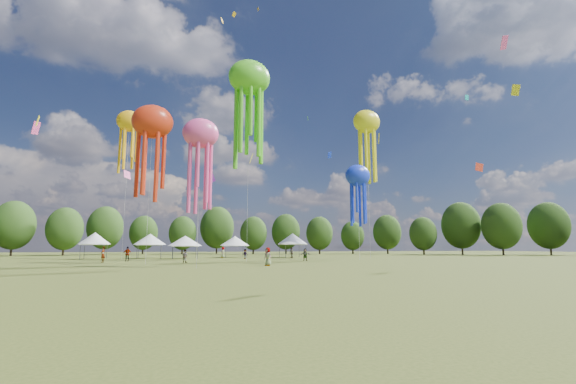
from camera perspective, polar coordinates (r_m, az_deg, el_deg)
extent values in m
plane|color=#384416|center=(15.82, 16.29, -14.33)|extent=(300.00, 300.00, 0.00)
imported|color=gray|center=(47.84, -14.87, -9.06)|extent=(0.96, 0.91, 1.56)
imported|color=gray|center=(68.62, -9.50, -8.72)|extent=(0.83, 1.04, 1.86)
imported|color=gray|center=(65.36, 0.50, -8.90)|extent=(0.86, 1.00, 1.79)
imported|color=gray|center=(62.74, -6.28, -9.00)|extent=(1.14, 0.94, 1.53)
imported|color=gray|center=(55.56, -22.47, -8.38)|extent=(1.13, 0.52, 1.90)
imported|color=gray|center=(53.37, 2.53, -9.14)|extent=(1.61, 0.84, 1.66)
imported|color=gray|center=(52.42, -25.48, -8.24)|extent=(0.55, 0.76, 1.93)
imported|color=gray|center=(39.14, -2.97, -9.42)|extent=(0.91, 1.04, 1.79)
cylinder|color=#47474C|center=(66.65, -28.15, -7.77)|extent=(0.08, 0.08, 2.17)
cylinder|color=#47474C|center=(69.83, -27.65, -7.78)|extent=(0.08, 0.08, 2.17)
cylinder|color=#47474C|center=(66.12, -25.37, -7.95)|extent=(0.08, 0.08, 2.17)
cylinder|color=#47474C|center=(69.33, -24.99, -7.95)|extent=(0.08, 0.08, 2.17)
cube|color=silver|center=(67.96, -26.48, -6.91)|extent=(3.64, 3.64, 0.10)
cone|color=silver|center=(67.98, -26.42, -6.09)|extent=(4.73, 4.73, 1.86)
cylinder|color=#47474C|center=(67.46, -21.26, -8.18)|extent=(0.08, 0.08, 2.13)
cylinder|color=#47474C|center=(71.12, -21.06, -8.16)|extent=(0.08, 0.08, 2.13)
cylinder|color=#47474C|center=(67.30, -18.11, -8.33)|extent=(0.08, 0.08, 2.13)
cylinder|color=#47474C|center=(70.98, -18.07, -8.30)|extent=(0.08, 0.08, 2.13)
cube|color=silver|center=(69.19, -19.58, -7.33)|extent=(4.07, 4.07, 0.10)
cone|color=silver|center=(69.20, -19.54, -6.53)|extent=(5.30, 5.30, 1.82)
cylinder|color=#47474C|center=(63.29, -16.52, -8.53)|extent=(0.08, 0.08, 1.92)
cylinder|color=#47474C|center=(67.04, -16.56, -8.49)|extent=(0.08, 0.08, 1.92)
cylinder|color=#47474C|center=(63.46, -13.10, -8.65)|extent=(0.08, 0.08, 1.92)
cylinder|color=#47474C|center=(67.19, -13.33, -8.60)|extent=(0.08, 0.08, 1.92)
cube|color=silver|center=(65.21, -14.84, -7.69)|extent=(4.15, 4.15, 0.10)
cone|color=silver|center=(65.22, -14.82, -6.92)|extent=(5.39, 5.39, 1.64)
cylinder|color=#47474C|center=(69.63, -9.09, -8.66)|extent=(0.08, 0.08, 2.00)
cylinder|color=#47474C|center=(73.30, -9.51, -8.62)|extent=(0.08, 0.08, 2.00)
cylinder|color=#47474C|center=(70.25, -6.07, -8.71)|extent=(0.08, 0.08, 2.00)
cylinder|color=#47474C|center=(73.89, -6.63, -8.67)|extent=(0.08, 0.08, 2.00)
cube|color=silver|center=(71.74, -7.81, -7.83)|extent=(4.10, 4.10, 0.10)
cone|color=silver|center=(71.75, -7.80, -7.10)|extent=(5.33, 5.33, 1.72)
cylinder|color=#47474C|center=(68.96, -0.37, -8.65)|extent=(0.08, 0.08, 2.27)
cylinder|color=#47474C|center=(72.63, -1.25, -8.62)|extent=(0.08, 0.08, 2.27)
cylinder|color=#47474C|center=(70.16, 2.66, -8.64)|extent=(0.08, 0.08, 2.27)
cylinder|color=#47474C|center=(73.77, 1.64, -8.61)|extent=(0.08, 0.08, 2.27)
cube|color=silver|center=(71.35, 0.67, -7.68)|extent=(4.23, 4.23, 0.10)
cone|color=silver|center=(71.37, 0.67, -6.86)|extent=(5.49, 5.49, 1.95)
ellipsoid|color=red|center=(47.26, -19.21, 9.69)|extent=(4.53, 3.17, 3.85)
cylinder|color=beige|center=(45.53, -19.67, 0.12)|extent=(0.03, 0.03, 15.88)
ellipsoid|color=#55D122|center=(55.19, -5.67, 16.33)|extent=(5.68, 3.97, 4.82)
cylinder|color=beige|center=(51.35, -5.87, 3.74)|extent=(0.03, 0.03, 24.59)
ellipsoid|color=#1934E3|center=(59.69, 10.16, 2.38)|extent=(3.90, 2.73, 3.31)
cylinder|color=beige|center=(58.89, 10.31, -3.62)|extent=(0.03, 0.03, 12.53)
ellipsoid|color=#FFB50F|center=(65.77, -22.15, 9.57)|extent=(3.91, 2.74, 3.33)
cylinder|color=beige|center=(63.48, -22.66, 0.45)|extent=(0.03, 0.03, 21.09)
ellipsoid|color=#F34792|center=(36.95, -12.65, 8.38)|extent=(3.27, 2.29, 2.78)
cylinder|color=beige|center=(35.73, -12.95, -1.02)|extent=(0.03, 0.03, 12.16)
ellipsoid|color=yellow|center=(71.39, 11.42, 10.05)|extent=(4.97, 3.48, 4.22)
cylinder|color=beige|center=(68.65, 11.70, 0.55)|extent=(0.03, 0.03, 23.84)
cube|color=#FFB50F|center=(65.61, -9.63, 23.50)|extent=(0.46, 0.82, 0.96)
cube|color=yellow|center=(81.23, -5.40, 4.91)|extent=(0.98, 1.83, 2.13)
cube|color=#55D122|center=(84.06, 2.90, 10.72)|extent=(0.34, 0.85, 1.01)
cube|color=#19CED9|center=(65.18, -11.57, 2.48)|extent=(1.14, 0.84, 1.44)
cube|color=#F34792|center=(43.81, 29.10, 18.57)|extent=(1.18, 0.86, 1.39)
cube|color=#FFB50F|center=(77.10, -7.90, 24.36)|extent=(0.85, 0.68, 0.86)
cube|color=yellow|center=(60.19, 30.36, 12.76)|extent=(1.15, 0.68, 1.39)
cube|color=#F34792|center=(86.84, -22.48, 2.36)|extent=(1.50, 1.89, 2.03)
cube|color=red|center=(77.57, -5.78, 16.60)|extent=(2.18, 1.48, 2.22)
cube|color=yellow|center=(73.29, 13.15, 7.61)|extent=(0.73, 1.82, 2.29)
cube|color=#1934E3|center=(85.28, 6.12, 5.41)|extent=(1.17, 1.08, 1.55)
cube|color=#19CED9|center=(66.09, 24.70, 12.46)|extent=(0.67, 0.08, 0.84)
cube|color=#F34792|center=(77.44, -32.96, 7.87)|extent=(1.03, 2.12, 2.35)
cube|color=purple|center=(65.05, -11.17, 1.99)|extent=(1.48, 0.32, 1.63)
cube|color=red|center=(68.03, 26.20, 3.28)|extent=(1.53, 0.77, 1.65)
cube|color=#FFB50F|center=(91.35, -4.42, 25.14)|extent=(0.22, 0.81, 0.91)
cube|color=yellow|center=(49.03, -32.78, 8.74)|extent=(0.46, 0.95, 1.21)
cube|color=#55D122|center=(70.01, -21.00, 3.56)|extent=(0.11, 1.70, 2.01)
cylinder|color=#38281C|center=(103.77, -35.44, -6.67)|extent=(0.44, 0.44, 3.41)
ellipsoid|color=#254015|center=(103.88, -35.22, -3.97)|extent=(8.53, 8.53, 10.66)
cylinder|color=#38281C|center=(100.64, -30.04, -7.18)|extent=(0.44, 0.44, 3.07)
ellipsoid|color=#254015|center=(100.73, -29.86, -4.68)|extent=(7.66, 7.66, 9.58)
cylinder|color=#38281C|center=(107.56, -25.34, -7.38)|extent=(0.44, 0.44, 3.43)
ellipsoid|color=#254015|center=(107.67, -25.19, -4.75)|extent=(8.58, 8.58, 10.73)
cylinder|color=#38281C|center=(112.31, -20.49, -7.76)|extent=(0.44, 0.44, 2.95)
ellipsoid|color=#254015|center=(112.38, -20.38, -5.61)|extent=(7.37, 7.37, 9.21)
cylinder|color=#38281C|center=(108.31, -15.24, -8.01)|extent=(0.44, 0.44, 2.89)
ellipsoid|color=#254015|center=(108.37, -15.16, -5.81)|extent=(7.23, 7.23, 9.04)
cylinder|color=#38281C|center=(113.47, -10.41, -7.91)|extent=(0.44, 0.44, 3.84)
ellipsoid|color=#254015|center=(113.61, -10.34, -5.13)|extent=(9.60, 9.60, 11.99)
cylinder|color=#38281C|center=(103.92, -5.10, -8.28)|extent=(0.44, 0.44, 2.84)
ellipsoid|color=#254015|center=(103.99, -5.07, -6.03)|extent=(7.11, 7.11, 8.89)
cylinder|color=#38281C|center=(108.87, -0.32, -8.22)|extent=(0.44, 0.44, 3.16)
ellipsoid|color=#254015|center=(108.95, -0.32, -5.83)|extent=(7.91, 7.91, 9.88)
cylinder|color=#38281C|center=(106.00, 4.65, -8.27)|extent=(0.44, 0.44, 2.88)
ellipsoid|color=#254015|center=(106.07, 4.63, -6.03)|extent=(7.21, 7.21, 9.01)
cylinder|color=#38281C|center=(112.22, 9.47, -8.24)|extent=(0.44, 0.44, 2.63)
ellipsoid|color=#254015|center=(112.26, 9.43, -6.31)|extent=(6.57, 6.57, 8.22)
cylinder|color=#38281C|center=(113.50, 14.38, -7.97)|extent=(0.44, 0.44, 3.13)
ellipsoid|color=#254015|center=(113.58, 14.30, -5.70)|extent=(7.81, 7.81, 9.77)
cylinder|color=#38281C|center=(105.32, 19.26, -7.89)|extent=(0.44, 0.44, 2.72)
ellipsoid|color=#254015|center=(105.38, 19.16, -5.77)|extent=(6.80, 6.80, 8.50)
cylinder|color=#38281C|center=(108.89, 24.14, -7.35)|extent=(0.44, 0.44, 3.81)
ellipsoid|color=#254015|center=(109.03, 23.98, -4.47)|extent=(9.52, 9.52, 11.90)
cylinder|color=#38281C|center=(104.74, 28.95, -7.13)|extent=(0.44, 0.44, 3.51)
ellipsoid|color=#254015|center=(104.86, 28.76, -4.37)|extent=(8.78, 8.78, 10.97)
cylinder|color=#38281C|center=(113.31, 34.05, -6.72)|extent=(0.44, 0.44, 3.64)
ellipsoid|color=#254015|center=(113.43, 33.84, -4.08)|extent=(9.10, 9.10, 11.37)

